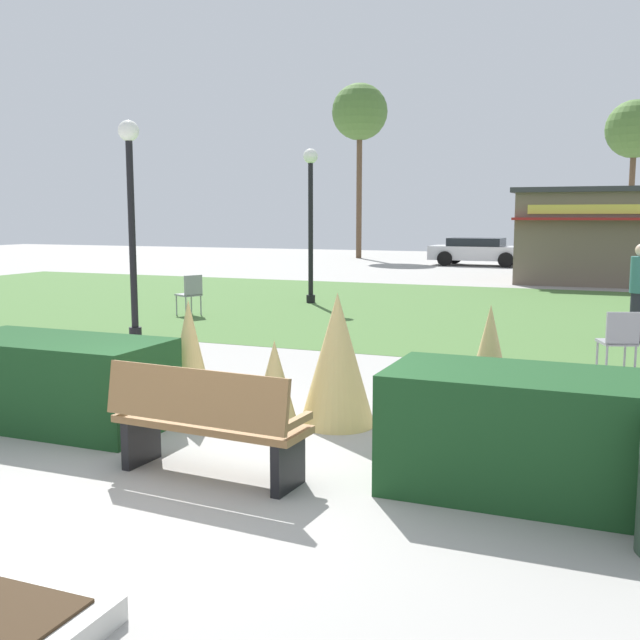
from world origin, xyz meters
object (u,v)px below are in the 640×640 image
Objects in this scene: parked_car_west_slot at (479,251)px; tree_center_bg at (360,114)px; lamppost_mid at (131,202)px; cafe_chair_west at (619,338)px; person_strolling at (640,292)px; lamppost_far at (311,206)px; park_bench at (206,422)px; cafe_chair_center at (191,292)px; tree_right_bg at (635,130)px.

parked_car_west_slot is 0.49× the size of tree_center_bg.
tree_center_bg reaches higher than lamppost_mid.
lamppost_mid is 22.21m from parked_car_west_slot.
person_strolling is at bearing 85.03° from cafe_chair_west.
lamppost_far is at bearing 138.56° from cafe_chair_west.
lamppost_far is 0.89× the size of parked_car_west_slot.
park_bench is at bearing -49.65° from lamppost_mid.
tree_center_bg is (-12.73, 25.71, 6.71)m from cafe_chair_west.
park_bench is at bearing -72.88° from tree_center_bg.
lamppost_far is 4.01m from cafe_chair_center.
parked_car_west_slot is (2.01, 22.05, -1.76)m from lamppost_mid.
lamppost_mid reaches higher than person_strolling.
lamppost_far reaches higher than park_bench.
park_bench is 1.02× the size of person_strolling.
park_bench is 0.41× the size of parked_car_west_slot.
parked_car_west_slot is at bearing -27.35° from tree_center_bg.
tree_center_bg is (-12.82, -3.98, 0.95)m from tree_right_bg.
park_bench is 33.44m from tree_center_bg.
tree_center_bg is at bearing 100.17° from cafe_chair_center.
park_bench is at bearing -118.99° from cafe_chair_west.
person_strolling is (8.96, -0.02, 0.33)m from cafe_chair_center.
lamppost_mid reaches higher than park_bench.
tree_center_bg is (-9.64, 31.30, 6.75)m from park_bench.
lamppost_far is 0.43× the size of tree_center_bg.
lamppost_far is 0.49× the size of tree_right_bg.
cafe_chair_center is at bearing -98.13° from parked_car_west_slot.
lamppost_far is 24.74m from tree_right_bg.
person_strolling is at bearing -89.61° from tree_right_bg.
tree_center_bg is at bearing 167.40° from person_strolling.
person_strolling is (3.37, 8.71, 0.38)m from park_bench.
park_bench is at bearing -70.95° from lamppost_far.
lamppost_mid is at bearing -96.88° from lamppost_far.
lamppost_far is at bearing 65.67° from cafe_chair_center.
lamppost_mid is 30.86m from tree_right_bg.
lamppost_far is at bearing -155.97° from person_strolling.
lamppost_mid is 8.19m from cafe_chair_west.
parked_car_west_slot is at bearing 95.89° from park_bench.
tree_center_bg is at bearing 116.34° from cafe_chair_west.
park_bench is 6.38m from cafe_chair_west.
parked_car_west_slot is (-5.96, 22.21, 0.12)m from cafe_chair_west.
tree_right_bg reaches higher than cafe_chair_west.
lamppost_mid reaches higher than cafe_chair_center.
lamppost_far is 2.24× the size of person_strolling.
parked_car_west_slot is (2.72, 19.07, 0.12)m from cafe_chair_center.
tree_right_bg is (6.05, 7.48, 5.65)m from parked_car_west_slot.
cafe_chair_center is (-0.71, 2.98, -1.87)m from lamppost_mid.
lamppost_far is at bearing -107.41° from tree_right_bg.
cafe_chair_west is (3.09, 5.58, 0.05)m from park_bench.
tree_right_bg reaches higher than parked_car_west_slot.
lamppost_mid is at bearing -76.58° from cafe_chair_center.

